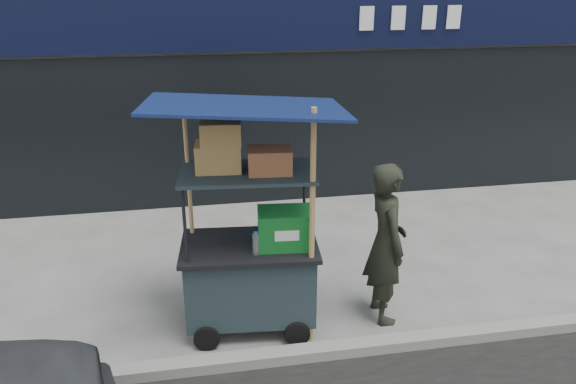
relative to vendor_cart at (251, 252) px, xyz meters
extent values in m
plane|color=#605F5B|center=(-0.02, -0.46, -0.88)|extent=(80.00, 80.00, 0.00)
cube|color=gray|center=(-0.02, -0.66, -0.82)|extent=(80.00, 0.18, 0.12)
cube|color=black|center=(-0.02, 3.40, 2.02)|extent=(15.68, 0.06, 0.90)
cube|color=black|center=(-0.02, 3.44, 0.32)|extent=(15.68, 0.04, 2.40)
cube|color=#19252A|center=(-0.02, 0.01, -0.33)|extent=(1.37, 0.88, 0.76)
cylinder|color=black|center=(-0.51, -0.35, -0.75)|extent=(0.27, 0.08, 0.26)
cylinder|color=black|center=(0.40, -0.43, -0.75)|extent=(0.27, 0.08, 0.26)
cube|color=black|center=(-0.02, 0.01, 0.07)|extent=(1.47, 0.97, 0.04)
cylinder|color=black|center=(-0.65, -0.27, 0.46)|extent=(0.04, 0.04, 0.82)
cylinder|color=black|center=(0.55, -0.37, 0.46)|extent=(0.04, 0.04, 0.82)
cylinder|color=black|center=(-0.59, 0.39, 0.46)|extent=(0.04, 0.04, 0.82)
cylinder|color=black|center=(0.61, 0.28, 0.46)|extent=(0.04, 0.04, 0.82)
cube|color=#19252A|center=(-0.02, 0.01, 0.87)|extent=(1.37, 0.88, 0.03)
cylinder|color=#A67C4B|center=(0.55, -0.37, 0.35)|extent=(0.06, 0.06, 2.46)
cylinder|color=#A67C4B|center=(-0.59, 0.39, 0.29)|extent=(0.05, 0.05, 2.35)
cube|color=#0C1546|center=(-0.02, 0.01, 1.52)|extent=(1.96, 1.47, 0.22)
cube|color=#0F5F18|center=(0.34, -0.08, 0.28)|extent=(0.58, 0.43, 0.38)
cylinder|color=silver|center=(0.03, -0.22, 0.20)|extent=(0.08, 0.08, 0.22)
cylinder|color=blue|center=(0.03, -0.22, 0.32)|extent=(0.04, 0.04, 0.02)
cube|color=olive|center=(-0.29, 0.09, 1.02)|extent=(0.46, 0.36, 0.27)
cube|color=#9C7744|center=(0.19, -0.07, 1.00)|extent=(0.44, 0.34, 0.24)
cube|color=olive|center=(-0.25, 0.06, 1.27)|extent=(0.41, 0.32, 0.22)
imported|color=black|center=(1.43, -0.07, 0.01)|extent=(0.43, 0.65, 1.78)
camera|label=1|loc=(-0.53, -5.12, 2.71)|focal=35.00mm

